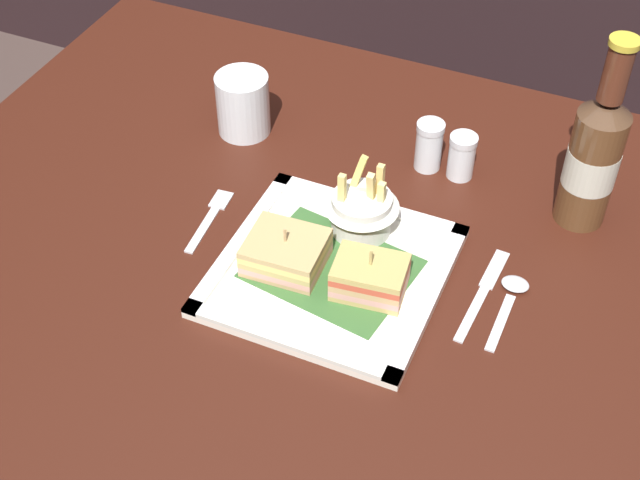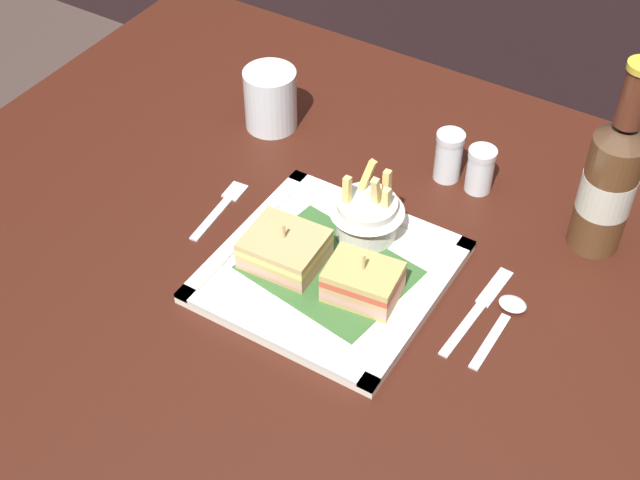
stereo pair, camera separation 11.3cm
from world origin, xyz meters
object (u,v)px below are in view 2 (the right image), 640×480
at_px(knife, 479,307).
at_px(spoon, 507,314).
at_px(dining_table, 312,310).
at_px(sandwich_half_left, 285,249).
at_px(beer_bottle, 610,181).
at_px(sandwich_half_right, 363,282).
at_px(fork, 222,207).
at_px(salt_shaker, 448,159).
at_px(fries_cup, 367,211).
at_px(pepper_shaker, 480,172).
at_px(water_glass, 271,102).
at_px(square_plate, 329,272).

xyz_separation_m(knife, spoon, (0.03, 0.00, 0.00)).
distance_m(dining_table, sandwich_half_left, 0.16).
xyz_separation_m(sandwich_half_left, beer_bottle, (0.32, 0.25, 0.07)).
relative_size(sandwich_half_right, fork, 0.74).
relative_size(dining_table, fork, 9.03).
bearing_deg(beer_bottle, sandwich_half_left, -142.12).
xyz_separation_m(sandwich_half_left, spoon, (0.28, 0.07, -0.03)).
bearing_deg(sandwich_half_left, salt_shaker, 69.88).
relative_size(dining_table, fries_cup, 11.15).
relative_size(beer_bottle, fork, 2.16).
height_order(fries_cup, fork, fries_cup).
distance_m(dining_table, pepper_shaker, 0.30).
xyz_separation_m(water_glass, knife, (0.42, -0.18, -0.04)).
height_order(water_glass, knife, water_glass).
xyz_separation_m(spoon, salt_shaker, (-0.18, 0.20, 0.03)).
bearing_deg(fries_cup, square_plate, -94.91).
distance_m(sandwich_half_left, knife, 0.25).
height_order(sandwich_half_left, knife, sandwich_half_left).
xyz_separation_m(fries_cup, pepper_shaker, (0.08, 0.17, -0.02)).
bearing_deg(sandwich_half_left, fries_cup, 56.96).
relative_size(knife, salt_shaker, 2.22).
bearing_deg(salt_shaker, square_plate, -99.41).
bearing_deg(water_glass, salt_shaker, 5.49).
height_order(sandwich_half_right, water_glass, water_glass).
relative_size(sandwich_half_left, pepper_shaker, 1.47).
bearing_deg(fork, dining_table, -1.88).
bearing_deg(fork, square_plate, -9.81).
xyz_separation_m(square_plate, fries_cup, (0.01, 0.08, 0.04)).
bearing_deg(spoon, sandwich_half_right, -156.79).
height_order(beer_bottle, salt_shaker, beer_bottle).
relative_size(water_glass, spoon, 0.74).
relative_size(dining_table, sandwich_half_right, 12.16).
distance_m(dining_table, salt_shaker, 0.29).
distance_m(square_plate, sandwich_half_left, 0.06).
bearing_deg(knife, spoon, 8.28).
bearing_deg(salt_shaker, water_glass, -174.51).
bearing_deg(water_glass, spoon, -20.60).
bearing_deg(fries_cup, water_glass, 149.60).
height_order(square_plate, beer_bottle, beer_bottle).
xyz_separation_m(fork, pepper_shaker, (0.28, 0.22, 0.03)).
xyz_separation_m(dining_table, pepper_shaker, (0.14, 0.22, 0.15)).
relative_size(square_plate, pepper_shaker, 4.08).
distance_m(salt_shaker, pepper_shaker, 0.05).
relative_size(square_plate, sandwich_half_left, 2.77).
distance_m(fork, pepper_shaker, 0.36).
bearing_deg(square_plate, fries_cup, 85.09).
height_order(fries_cup, salt_shaker, fries_cup).
height_order(dining_table, beer_bottle, beer_bottle).
height_order(fork, salt_shaker, salt_shaker).
bearing_deg(pepper_shaker, dining_table, -121.10).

